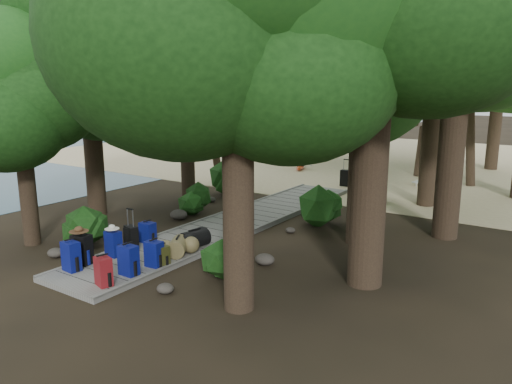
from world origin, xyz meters
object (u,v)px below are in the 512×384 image
Objects in this scene: backpack_right_d at (162,254)px; duffel_right_black at (195,239)px; backpack_right_a at (103,270)px; backpack_right_b at (128,259)px; backpack_left_d at (148,231)px; lone_suitcase_on_sand at (346,178)px; kayak at (300,166)px; backpack_left_b at (82,248)px; sun_lounger at (426,179)px; duffel_right_khaki at (178,247)px; suitcase_on_boardwalk at (131,238)px; backpack_left_a at (71,255)px; backpack_right_c at (154,253)px; backpack_left_c at (113,242)px.

backpack_right_d reaches higher than duffel_right_black.
backpack_right_b is (-0.02, 0.69, 0.03)m from backpack_right_a.
backpack_right_b reaches higher than backpack_left_d.
duffel_right_black is at bearing 91.33° from backpack_right_b.
kayak is (-3.53, 2.52, -0.18)m from lone_suitcase_on_sand.
backpack_left_b is at bearing -97.97° from lone_suitcase_on_sand.
duffel_right_black is 11.94m from sun_lounger.
duffel_right_khaki is 0.67m from duffel_right_black.
suitcase_on_boardwalk is (-1.27, -0.32, 0.08)m from duffel_right_khaki.
duffel_right_khaki is at bearing -74.30° from duffel_right_black.
sun_lounger is at bearing 80.51° from backpack_left_a.
backpack_right_a is 1.36m from backpack_right_c.
kayak is (-2.54, 13.81, -0.29)m from backpack_left_c.
backpack_left_a reaches higher than lone_suitcase_on_sand.
backpack_left_b reaches higher than backpack_right_a.
backpack_left_c is 0.59m from suitcase_on_boardwalk.
backpack_right_a reaches higher than duffel_right_khaki.
suitcase_on_boardwalk is at bearing -129.50° from duffel_right_black.
backpack_left_c is at bearing -162.47° from backpack_right_d.
duffel_right_black is at bearing -91.21° from lone_suitcase_on_sand.
backpack_left_b is 12.09m from lone_suitcase_on_sand.
duffel_right_khaki is 1.32m from suitcase_on_boardwalk.
backpack_left_b is 1.40m from backpack_right_b.
backpack_left_b is 1.06× the size of backpack_right_b.
backpack_left_a is 1.81m from backpack_right_c.
sun_lounger is (2.46, 12.35, -0.02)m from duffel_right_khaki.
sun_lounger reaches higher than duffel_right_khaki.
backpack_right_d is (0.14, 1.53, -0.08)m from backpack_right_a.
backpack_right_d is at bearing -94.20° from kayak.
duffel_right_black is (-0.02, 2.20, -0.14)m from backpack_right_b.
backpack_right_c is 0.21× the size of kayak.
backpack_right_d is 13.24m from sun_lounger.
backpack_left_c is (0.18, 0.75, -0.04)m from backpack_left_b.
backpack_right_b is 1.09× the size of lone_suitcase_on_sand.
backpack_left_a is 1.25× the size of backpack_left_d.
backpack_left_b reaches higher than backpack_right_d.
duffel_right_black is (-0.05, 0.67, 0.01)m from duffel_right_khaki.
backpack_right_c is at bearing -74.37° from duffel_right_black.
backpack_left_d reaches higher than lone_suitcase_on_sand.
suitcase_on_boardwalk is (-1.22, -1.00, 0.07)m from duffel_right_black.
duffel_right_black is (1.19, 1.59, -0.12)m from backpack_left_c.
lone_suitcase_on_sand reaches higher than backpack_right_d.
backpack_right_d is 1.37m from duffel_right_black.
backpack_left_b is 1.70m from backpack_right_c.
backpack_right_d is at bearing -90.41° from lone_suitcase_on_sand.
backpack_left_c is 0.96× the size of duffel_right_black.
backpack_right_a is 2.22m from duffel_right_khaki.
backpack_left_d is at bearing 126.50° from backpack_right_b.
sun_lounger is at bearing 70.93° from backpack_left_d.
suitcase_on_boardwalk is at bearing -92.26° from sun_lounger.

